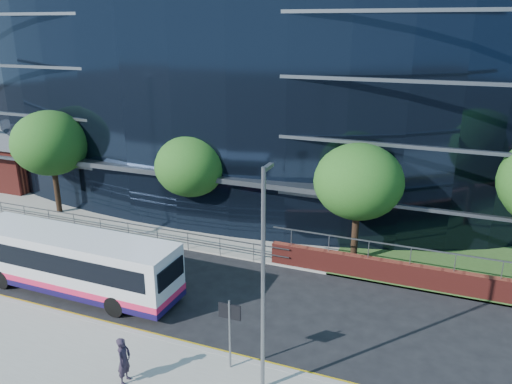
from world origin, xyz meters
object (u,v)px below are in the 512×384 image
at_px(tree_far_a, 51,143).
at_px(streetlight_east, 263,278).
at_px(city_bus, 74,262).
at_px(tree_far_b, 191,166).
at_px(pedestrian, 124,360).
at_px(brick_pavilion, 8,158).
at_px(tree_far_c, 358,182).
at_px(street_sign, 230,320).

height_order(tree_far_a, streetlight_east, streetlight_east).
xyz_separation_m(tree_far_a, city_bus, (8.30, -8.01, -3.32)).
bearing_deg(tree_far_b, tree_far_a, -177.14).
height_order(tree_far_a, tree_far_b, tree_far_a).
relative_size(tree_far_b, pedestrian, 3.41).
xyz_separation_m(brick_pavilion, pedestrian, (23.37, -17.18, -0.90)).
bearing_deg(tree_far_a, brick_pavilion, 153.45).
relative_size(streetlight_east, pedestrian, 4.51).
xyz_separation_m(tree_far_b, city_bus, (-1.70, -8.51, -2.67)).
xyz_separation_m(streetlight_east, pedestrian, (-4.63, -1.51, -3.40)).
bearing_deg(city_bus, tree_far_c, 34.88).
height_order(brick_pavilion, city_bus, brick_pavilion).
height_order(street_sign, tree_far_a, tree_far_a).
bearing_deg(streetlight_east, brick_pavilion, 150.76).
bearing_deg(pedestrian, streetlight_east, -78.82).
height_order(brick_pavilion, tree_far_c, tree_far_c).
distance_m(streetlight_east, city_bus, 11.53).
bearing_deg(tree_far_a, street_sign, -31.17).
xyz_separation_m(street_sign, streetlight_east, (1.50, -0.59, 2.29)).
height_order(street_sign, tree_far_b, tree_far_b).
relative_size(street_sign, pedestrian, 1.58).
bearing_deg(tree_far_a, tree_far_b, 2.86).
xyz_separation_m(brick_pavilion, streetlight_east, (28.00, -15.67, 2.50)).
bearing_deg(city_bus, street_sign, -15.16).
bearing_deg(tree_far_b, streetlight_east, -52.37).
bearing_deg(street_sign, pedestrian, -146.20).
bearing_deg(tree_far_b, tree_far_c, -2.86).
bearing_deg(streetlight_east, city_bus, 163.51).
height_order(tree_far_c, city_bus, tree_far_c).
xyz_separation_m(brick_pavilion, tree_far_b, (19.00, -4.00, 2.27)).
xyz_separation_m(brick_pavilion, tree_far_c, (29.00, -4.50, 2.60)).
distance_m(tree_far_a, streetlight_east, 22.05).
relative_size(tree_far_c, pedestrian, 3.67).
bearing_deg(city_bus, brick_pavilion, 144.64).
bearing_deg(street_sign, tree_far_c, 76.71).
xyz_separation_m(street_sign, tree_far_b, (-7.50, 11.09, 2.06)).
relative_size(street_sign, streetlight_east, 0.35).
bearing_deg(street_sign, city_bus, 164.33).
distance_m(tree_far_c, streetlight_east, 11.22).
distance_m(street_sign, streetlight_east, 2.80).
relative_size(brick_pavilion, streetlight_east, 1.08).
distance_m(brick_pavilion, streetlight_east, 32.19).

